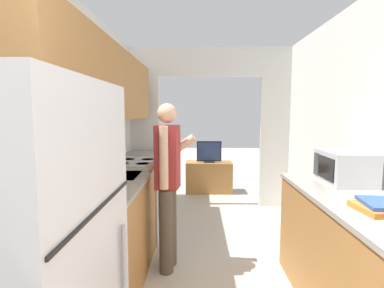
# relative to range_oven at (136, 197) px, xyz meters

# --- Properties ---
(wall_left) EXTENTS (0.38, 6.65, 2.50)m
(wall_left) POSITION_rel_range_oven_xyz_m (-0.26, -1.17, 1.01)
(wall_left) COLOR silver
(wall_left) RESTS_ON ground_plane
(wall_far_with_doorway) EXTENTS (2.89, 0.06, 2.50)m
(wall_far_with_doorway) POSITION_rel_range_oven_xyz_m (0.94, 1.15, 0.97)
(wall_far_with_doorway) COLOR silver
(wall_far_with_doorway) RESTS_ON ground_plane
(counter_left) EXTENTS (0.62, 3.13, 0.91)m
(counter_left) POSITION_rel_range_oven_xyz_m (-0.01, -0.73, -0.00)
(counter_left) COLOR #9E6B38
(counter_left) RESTS_ON ground_plane
(range_oven) EXTENTS (0.66, 0.73, 1.05)m
(range_oven) POSITION_rel_range_oven_xyz_m (0.00, 0.00, 0.00)
(range_oven) COLOR #B7B7BC
(range_oven) RESTS_ON ground_plane
(person) EXTENTS (0.51, 0.40, 1.59)m
(person) POSITION_rel_range_oven_xyz_m (0.48, -0.80, 0.38)
(person) COLOR #4C4238
(person) RESTS_ON ground_plane
(microwave) EXTENTS (0.35, 0.48, 0.27)m
(microwave) POSITION_rel_range_oven_xyz_m (1.99, -1.07, 0.59)
(microwave) COLOR #B7B7BC
(microwave) RESTS_ON counter_right
(book_stack) EXTENTS (0.25, 0.30, 0.06)m
(book_stack) POSITION_rel_range_oven_xyz_m (1.85, -1.79, 0.48)
(book_stack) COLOR #C67028
(book_stack) RESTS_ON counter_right
(tv_cabinet) EXTENTS (0.86, 0.42, 0.57)m
(tv_cabinet) POSITION_rel_range_oven_xyz_m (0.96, 1.99, -0.18)
(tv_cabinet) COLOR #9E6B38
(tv_cabinet) RESTS_ON ground_plane
(television) EXTENTS (0.46, 0.16, 0.39)m
(television) POSITION_rel_range_oven_xyz_m (0.96, 1.95, 0.30)
(television) COLOR black
(television) RESTS_ON tv_cabinet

